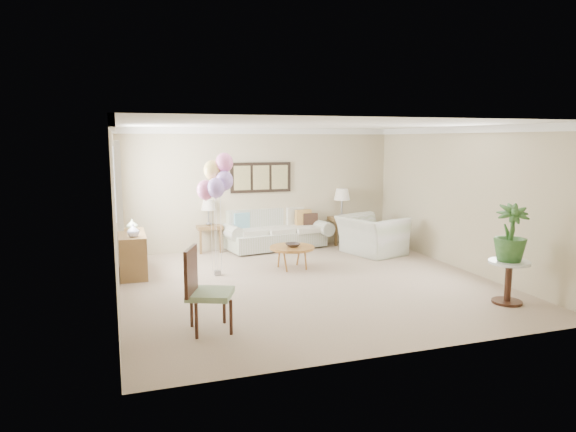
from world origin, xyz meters
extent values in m
plane|color=tan|center=(0.00, 0.00, 0.00)|extent=(6.00, 6.00, 0.00)
cube|color=#BBB090|center=(0.00, 3.00, 1.30)|extent=(6.00, 0.04, 2.60)
cube|color=#BBB090|center=(0.00, -3.00, 1.30)|extent=(6.00, 0.04, 2.60)
cube|color=#BBB090|center=(-3.00, 0.00, 1.30)|extent=(0.04, 6.00, 2.60)
cube|color=#BBB090|center=(3.00, 0.00, 1.30)|extent=(0.04, 6.00, 2.60)
cube|color=white|center=(0.00, 0.00, 2.59)|extent=(6.00, 6.00, 0.02)
cube|color=white|center=(0.00, 2.97, 2.54)|extent=(6.00, 0.06, 0.12)
cube|color=white|center=(-2.97, 0.00, 2.54)|extent=(0.06, 6.00, 0.12)
cube|color=white|center=(2.97, 0.00, 2.54)|extent=(0.06, 6.00, 0.12)
cube|color=white|center=(-2.98, 1.50, 1.65)|extent=(0.04, 1.40, 1.20)
cube|color=white|center=(-2.94, 0.65, 1.65)|extent=(0.10, 0.22, 1.40)
cube|color=white|center=(-2.94, 2.35, 1.65)|extent=(0.10, 0.22, 1.40)
cube|color=black|center=(0.00, 2.97, 1.55)|extent=(1.35, 0.04, 0.65)
cube|color=#8C8C59|center=(-0.42, 2.94, 1.55)|extent=(0.36, 0.02, 0.52)
cube|color=#8C8C59|center=(0.00, 2.94, 1.55)|extent=(0.36, 0.02, 0.52)
cube|color=#8C8C59|center=(0.42, 2.94, 1.55)|extent=(0.36, 0.02, 0.52)
cube|color=beige|center=(0.27, 2.75, 0.21)|extent=(2.22, 1.20, 0.34)
cube|color=beige|center=(0.27, 3.06, 0.59)|extent=(2.11, 0.56, 0.53)
cylinder|color=beige|center=(-0.73, 2.75, 0.43)|extent=(0.45, 0.90, 0.31)
cylinder|color=beige|center=(1.28, 2.75, 0.43)|extent=(0.45, 0.90, 0.31)
cube|color=beige|center=(-0.33, 2.70, 0.42)|extent=(0.68, 0.78, 0.11)
cube|color=beige|center=(0.27, 2.70, 0.42)|extent=(0.68, 0.78, 0.11)
cube|color=beige|center=(0.88, 2.70, 0.42)|extent=(0.68, 0.78, 0.11)
cube|color=#7EBCD2|center=(-0.47, 2.86, 0.63)|extent=(0.36, 0.11, 0.36)
cube|color=tan|center=(0.94, 2.86, 0.63)|extent=(0.36, 0.11, 0.36)
cube|color=#37231A|center=(1.09, 2.80, 0.57)|extent=(0.33, 0.10, 0.33)
cube|color=beige|center=(0.27, 2.75, 0.02)|extent=(1.91, 0.77, 0.04)
cube|color=brown|center=(-1.16, 2.93, 0.54)|extent=(0.53, 0.48, 0.08)
cube|color=brown|center=(-1.37, 2.74, 0.25)|extent=(0.05, 0.05, 0.50)
cube|color=brown|center=(-0.95, 2.74, 0.25)|extent=(0.05, 0.05, 0.50)
cube|color=brown|center=(-1.37, 3.12, 0.25)|extent=(0.05, 0.05, 0.50)
cube|color=brown|center=(-0.95, 3.12, 0.25)|extent=(0.05, 0.05, 0.50)
cube|color=brown|center=(1.86, 2.82, 0.58)|extent=(0.57, 0.52, 0.08)
cube|color=brown|center=(1.63, 2.62, 0.27)|extent=(0.05, 0.05, 0.54)
cube|color=brown|center=(2.09, 2.62, 0.27)|extent=(0.05, 0.05, 0.54)
cube|color=brown|center=(1.63, 3.03, 0.27)|extent=(0.05, 0.05, 0.54)
cube|color=brown|center=(2.09, 3.03, 0.27)|extent=(0.05, 0.05, 0.54)
cylinder|color=gray|center=(-1.16, 2.93, 0.60)|extent=(0.12, 0.12, 0.05)
cylinder|color=gray|center=(-1.16, 2.93, 0.76)|extent=(0.04, 0.04, 0.26)
cone|color=silver|center=(-1.16, 2.93, 1.00)|extent=(0.30, 0.30, 0.21)
cylinder|color=gray|center=(1.86, 2.82, 0.65)|extent=(0.15, 0.15, 0.06)
cylinder|color=gray|center=(1.86, 2.82, 0.85)|extent=(0.04, 0.04, 0.32)
cone|color=silver|center=(1.86, 2.82, 1.14)|extent=(0.37, 0.37, 0.26)
cylinder|color=brown|center=(0.04, 0.98, 0.39)|extent=(0.83, 0.83, 0.05)
cylinder|color=brown|center=(0.24, 1.18, 0.19)|extent=(0.03, 0.03, 0.37)
cylinder|color=brown|center=(-0.15, 1.18, 0.19)|extent=(0.03, 0.03, 0.37)
cylinder|color=brown|center=(-0.15, 0.79, 0.19)|extent=(0.03, 0.03, 0.37)
cylinder|color=brown|center=(0.24, 0.79, 0.19)|extent=(0.03, 0.03, 0.37)
imported|color=#322825|center=(0.05, 0.96, 0.45)|extent=(0.28, 0.28, 0.07)
imported|color=beige|center=(2.01, 1.64, 0.39)|extent=(1.37, 1.47, 0.79)
cylinder|color=silver|center=(2.38, -1.91, 0.61)|extent=(0.58, 0.58, 0.04)
cylinder|color=#351B15|center=(2.38, -1.91, 0.30)|extent=(0.10, 0.10, 0.58)
cylinder|color=#351B15|center=(2.38, -1.91, 0.00)|extent=(0.43, 0.43, 0.01)
imported|color=#25551E|center=(2.37, -1.91, 1.05)|extent=(0.61, 0.61, 0.83)
cube|color=#87A279|center=(-1.92, -1.63, 0.47)|extent=(0.68, 0.68, 0.07)
cylinder|color=#351B15|center=(-2.13, -1.84, 0.22)|extent=(0.04, 0.04, 0.44)
cylinder|color=#351B15|center=(-1.71, -1.84, 0.22)|extent=(0.04, 0.04, 0.44)
cylinder|color=#351B15|center=(-2.13, -1.42, 0.22)|extent=(0.04, 0.04, 0.44)
cylinder|color=#351B15|center=(-1.71, -1.42, 0.22)|extent=(0.04, 0.04, 0.44)
cube|color=#351B15|center=(-2.15, -1.63, 0.79)|extent=(0.23, 0.48, 0.58)
cube|color=brown|center=(-2.76, 1.50, 0.37)|extent=(0.45, 1.20, 0.74)
cube|color=#351B15|center=(-2.75, 1.20, 0.37)|extent=(0.46, 0.02, 0.70)
cube|color=#351B15|center=(-2.75, 1.80, 0.37)|extent=(0.46, 0.02, 0.70)
imported|color=silver|center=(-2.74, 1.13, 0.85)|extent=(0.25, 0.25, 0.21)
imported|color=beige|center=(-2.74, 1.76, 0.84)|extent=(0.25, 0.25, 0.21)
cube|color=gray|center=(-1.36, 0.95, 0.04)|extent=(0.11, 0.11, 0.09)
ellipsoid|color=pink|center=(-1.54, 0.90, 1.52)|extent=(0.30, 0.30, 0.34)
cylinder|color=silver|center=(-1.45, 0.93, 0.72)|extent=(0.01, 0.01, 1.26)
ellipsoid|color=#A781E0|center=(-1.21, 0.92, 1.67)|extent=(0.30, 0.30, 0.34)
cylinder|color=silver|center=(-1.28, 0.94, 0.79)|extent=(0.01, 0.01, 1.41)
ellipsoid|color=#FFDE73|center=(-1.39, 1.07, 1.84)|extent=(0.30, 0.30, 0.34)
cylinder|color=silver|center=(-1.37, 1.01, 0.88)|extent=(0.01, 0.01, 1.59)
ellipsoid|color=pink|center=(-1.19, 0.99, 1.97)|extent=(0.30, 0.30, 0.34)
cylinder|color=silver|center=(-1.27, 0.97, 0.94)|extent=(0.01, 0.01, 1.71)
ellipsoid|color=#A781E0|center=(-1.38, 0.78, 1.56)|extent=(0.30, 0.30, 0.34)
cylinder|color=silver|center=(-1.37, 0.87, 0.74)|extent=(0.01, 0.01, 1.30)
camera|label=1|loc=(-2.94, -7.76, 2.38)|focal=32.00mm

